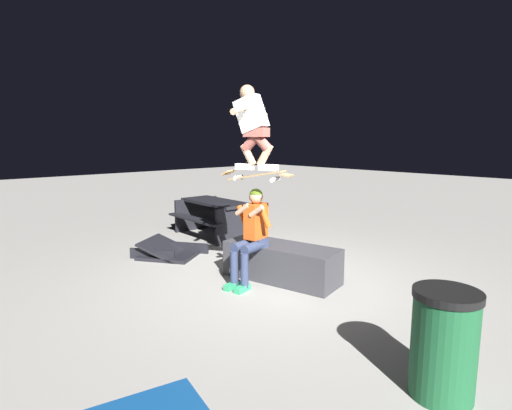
{
  "coord_description": "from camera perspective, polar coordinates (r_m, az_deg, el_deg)",
  "views": [
    {
      "loc": [
        -4.03,
        4.07,
        2.04
      ],
      "look_at": [
        0.16,
        0.2,
        1.12
      ],
      "focal_mm": 28.64,
      "sensor_mm": 36.0,
      "label": 1
    }
  ],
  "objects": [
    {
      "name": "skater_airborne",
      "position": [
        5.52,
        -0.46,
        11.3
      ],
      "size": [
        0.63,
        0.86,
        1.12
      ],
      "color": "white"
    },
    {
      "name": "picnic_table_back",
      "position": [
        8.78,
        -5.61,
        -1.01
      ],
      "size": [
        1.74,
        1.4,
        0.75
      ],
      "color": "black",
      "rests_on": "ground"
    },
    {
      "name": "ledge_box_main",
      "position": [
        6.05,
        3.55,
        -7.99
      ],
      "size": [
        1.79,
        0.97,
        0.52
      ],
      "primitive_type": "cube",
      "rotation": [
        0.0,
        0.0,
        0.21
      ],
      "color": "#38383D",
      "rests_on": "ground"
    },
    {
      "name": "skateboard",
      "position": [
        5.51,
        0.06,
        4.15
      ],
      "size": [
        1.03,
        0.52,
        0.15
      ],
      "color": "#AD8451"
    },
    {
      "name": "person_sitting_on_ledge",
      "position": [
        5.76,
        -0.63,
        -3.68
      ],
      "size": [
        0.59,
        0.78,
        1.36
      ],
      "color": "#2D3856",
      "rests_on": "ground"
    },
    {
      "name": "kicker_ramp",
      "position": [
        7.42,
        -11.92,
        -6.51
      ],
      "size": [
        1.23,
        1.2,
        0.39
      ],
      "color": "black",
      "rests_on": "ground"
    },
    {
      "name": "trash_bin",
      "position": [
        3.72,
        24.77,
        -17.17
      ],
      "size": [
        0.52,
        0.52,
        0.89
      ],
      "color": "#19512D",
      "rests_on": "ground"
    },
    {
      "name": "ground_plane",
      "position": [
        6.08,
        2.44,
        -10.48
      ],
      "size": [
        40.0,
        40.0,
        0.0
      ],
      "primitive_type": "plane",
      "color": "gray"
    }
  ]
}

